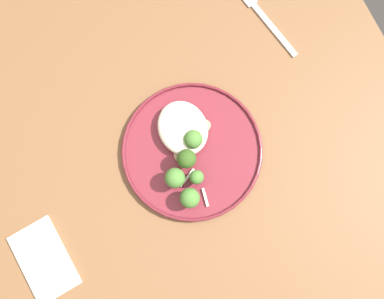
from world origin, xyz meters
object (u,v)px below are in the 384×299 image
at_px(broccoli_floret_beside_noodles, 190,198).
at_px(broccoli_floret_rear_charred, 175,178).
at_px(seared_scallop_right_edge, 180,156).
at_px(broccoli_floret_front_edge, 197,177).
at_px(seared_scallop_on_noodles, 190,147).
at_px(seared_scallop_tilted_round, 205,126).
at_px(dinner_fork, 267,21).
at_px(folded_napkin, 44,260).
at_px(broccoli_floret_split_head, 187,159).
at_px(broccoli_floret_left_leaning, 193,139).
at_px(dinner_plate, 192,151).
at_px(seared_scallop_front_small, 167,113).
at_px(seared_scallop_left_edge, 184,121).

xyz_separation_m(broccoli_floret_beside_noodles, broccoli_floret_rear_charred, (0.05, 0.01, 0.00)).
relative_size(seared_scallop_right_edge, broccoli_floret_front_edge, 0.54).
bearing_deg(seared_scallop_on_noodles, seared_scallop_tilted_round, -58.67).
height_order(seared_scallop_tilted_round, dinner_fork, seared_scallop_tilted_round).
height_order(broccoli_floret_beside_noodles, folded_napkin, broccoli_floret_beside_noodles).
bearing_deg(broccoli_floret_front_edge, broccoli_floret_split_head, 5.61).
distance_m(seared_scallop_right_edge, broccoli_floret_left_leaning, 0.04).
height_order(dinner_plate, seared_scallop_tilted_round, seared_scallop_tilted_round).
bearing_deg(broccoli_floret_front_edge, broccoli_floret_rear_charred, 68.99).
xyz_separation_m(broccoli_floret_split_head, broccoli_floret_front_edge, (-0.04, -0.00, -0.01)).
relative_size(seared_scallop_on_noodles, seared_scallop_front_small, 1.00).
xyz_separation_m(seared_scallop_tilted_round, broccoli_floret_split_head, (-0.05, 0.06, 0.03)).
bearing_deg(seared_scallop_front_small, broccoli_floret_front_edge, -179.98).
bearing_deg(broccoli_floret_split_head, seared_scallop_right_edge, 24.09).
bearing_deg(broccoli_floret_front_edge, seared_scallop_tilted_round, -33.25).
bearing_deg(dinner_fork, seared_scallop_tilted_round, 126.24).
xyz_separation_m(seared_scallop_left_edge, broccoli_floret_split_head, (-0.08, 0.03, 0.03)).
bearing_deg(seared_scallop_tilted_round, seared_scallop_left_edge, 52.57).
bearing_deg(dinner_fork, broccoli_floret_front_edge, 131.98).
xyz_separation_m(seared_scallop_on_noodles, seared_scallop_left_edge, (0.06, -0.01, -0.00)).
distance_m(seared_scallop_on_noodles, broccoli_floret_beside_noodles, 0.11).
bearing_deg(seared_scallop_left_edge, broccoli_floret_front_edge, 168.04).
distance_m(seared_scallop_front_small, seared_scallop_tilted_round, 0.08).
distance_m(seared_scallop_on_noodles, dinner_fork, 0.33).
bearing_deg(dinner_plate, broccoli_floret_beside_noodles, 153.52).
bearing_deg(folded_napkin, broccoli_floret_front_edge, -85.92).
bearing_deg(broccoli_floret_split_head, dinner_fork, -53.13).
bearing_deg(seared_scallop_left_edge, folded_napkin, 111.38).
distance_m(seared_scallop_front_small, broccoli_floret_left_leaning, 0.08).
xyz_separation_m(seared_scallop_on_noodles, broccoli_floret_rear_charred, (-0.05, 0.05, 0.02)).
bearing_deg(broccoli_floret_rear_charred, seared_scallop_front_small, -16.64).
bearing_deg(seared_scallop_tilted_round, folded_napkin, 106.18).
distance_m(dinner_plate, broccoli_floret_front_edge, 0.07).
distance_m(seared_scallop_left_edge, broccoli_floret_beside_noodles, 0.16).
relative_size(dinner_plate, broccoli_floret_front_edge, 6.30).
relative_size(seared_scallop_tilted_round, broccoli_floret_beside_noodles, 0.42).
bearing_deg(seared_scallop_on_noodles, dinner_plate, -157.05).
bearing_deg(dinner_fork, seared_scallop_on_noodles, 125.43).
bearing_deg(folded_napkin, broccoli_floret_beside_noodles, -91.38).
bearing_deg(broccoli_floret_split_head, broccoli_floret_rear_charred, 124.50).
distance_m(broccoli_floret_left_leaning, broccoli_floret_split_head, 0.04).
xyz_separation_m(broccoli_floret_beside_noodles, dinner_fork, (0.29, -0.31, -0.04)).
bearing_deg(dinner_fork, broccoli_floret_rear_charred, 126.62).
xyz_separation_m(seared_scallop_on_noodles, seared_scallop_front_small, (0.08, 0.01, -0.00)).
bearing_deg(broccoli_floret_left_leaning, seared_scallop_left_edge, -0.82).
bearing_deg(folded_napkin, dinner_fork, -65.78).
distance_m(seared_scallop_on_noodles, seared_scallop_right_edge, 0.03).
xyz_separation_m(dinner_plate, seared_scallop_tilted_round, (0.03, -0.04, 0.01)).
height_order(seared_scallop_front_small, seared_scallop_tilted_round, seared_scallop_tilted_round).
height_order(seared_scallop_right_edge, broccoli_floret_rear_charred, broccoli_floret_rear_charred).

